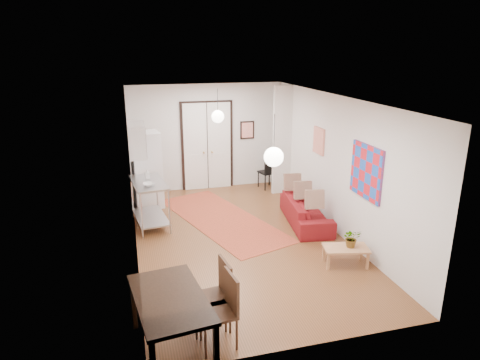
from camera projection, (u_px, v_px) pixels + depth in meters
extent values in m
plane|color=brown|center=(240.00, 238.00, 8.96)|extent=(7.00, 7.00, 0.00)
cube|color=white|center=(240.00, 98.00, 8.09)|extent=(4.20, 7.00, 0.02)
cube|color=silver|center=(207.00, 137.00, 11.75)|extent=(4.20, 0.02, 2.90)
cube|color=silver|center=(312.00, 248.00, 5.30)|extent=(4.20, 0.02, 2.90)
cube|color=silver|center=(131.00, 180.00, 8.01)|extent=(0.02, 7.00, 2.90)
cube|color=silver|center=(335.00, 165.00, 9.05)|extent=(0.02, 7.00, 2.90)
cube|color=white|center=(207.00, 147.00, 11.79)|extent=(1.44, 0.06, 2.50)
cube|color=silver|center=(282.00, 141.00, 11.33)|extent=(0.50, 0.10, 2.90)
cube|color=silver|center=(137.00, 140.00, 9.30)|extent=(0.35, 1.00, 0.70)
cube|color=red|center=(366.00, 172.00, 7.83)|extent=(0.05, 1.00, 1.00)
cube|color=#F3E3CA|center=(319.00, 141.00, 9.67)|extent=(0.05, 0.50, 0.60)
cube|color=red|center=(247.00, 130.00, 11.97)|extent=(0.40, 0.03, 0.50)
cube|color=#A36544|center=(129.00, 133.00, 9.71)|extent=(0.03, 0.44, 0.54)
sphere|color=white|center=(218.00, 117.00, 10.13)|extent=(0.30, 0.30, 0.30)
cylinder|color=black|center=(218.00, 100.00, 10.01)|extent=(0.01, 0.01, 0.50)
sphere|color=white|center=(274.00, 157.00, 6.45)|extent=(0.30, 0.30, 0.30)
cylinder|color=black|center=(274.00, 131.00, 6.33)|extent=(0.01, 0.01, 0.50)
cube|color=#B5432D|center=(221.00, 219.00, 9.94)|extent=(2.60, 4.17, 0.01)
imported|color=maroon|center=(306.00, 211.00, 9.64)|extent=(2.06, 1.04, 0.58)
cube|color=tan|center=(346.00, 248.00, 7.77)|extent=(0.88, 0.61, 0.04)
cube|color=tan|center=(332.00, 264.00, 7.57)|extent=(0.05, 0.05, 0.32)
cube|color=tan|center=(368.00, 259.00, 7.74)|extent=(0.05, 0.05, 0.32)
cube|color=tan|center=(323.00, 255.00, 7.90)|extent=(0.05, 0.05, 0.32)
cube|color=tan|center=(358.00, 250.00, 8.07)|extent=(0.05, 0.05, 0.32)
imported|color=#2F6A34|center=(352.00, 238.00, 7.73)|extent=(0.36, 0.33, 0.35)
cube|color=#ADB0B2|center=(148.00, 183.00, 9.32)|extent=(0.84, 1.41, 0.04)
cube|color=#ADB0B2|center=(151.00, 217.00, 9.56)|extent=(0.79, 1.37, 0.03)
cylinder|color=#ADB0B2|center=(137.00, 216.00, 8.82)|extent=(0.04, 0.04, 1.00)
cylinder|color=#ADB0B2|center=(166.00, 213.00, 8.96)|extent=(0.04, 0.04, 1.00)
cylinder|color=#ADB0B2|center=(135.00, 196.00, 9.98)|extent=(0.04, 0.04, 1.00)
cylinder|color=#ADB0B2|center=(161.00, 194.00, 10.12)|extent=(0.04, 0.04, 1.00)
imported|color=beige|center=(149.00, 184.00, 9.03)|extent=(0.27, 0.27, 0.06)
imported|color=teal|center=(147.00, 174.00, 9.51)|extent=(0.11, 0.11, 0.21)
cube|color=white|center=(147.00, 170.00, 10.49)|extent=(0.74, 0.74, 1.88)
cube|color=black|center=(170.00, 299.00, 5.40)|extent=(1.04, 1.59, 0.05)
cube|color=black|center=(210.00, 357.00, 4.98)|extent=(0.07, 0.07, 0.77)
cube|color=black|center=(140.00, 301.00, 6.07)|extent=(0.07, 0.07, 0.77)
cube|color=black|center=(192.00, 294.00, 6.25)|extent=(0.07, 0.07, 0.77)
cube|color=#3B2112|center=(210.00, 298.00, 5.96)|extent=(0.55, 0.53, 0.04)
cube|color=#3B2112|center=(207.00, 273.00, 6.08)|extent=(0.10, 0.47, 0.51)
cylinder|color=#3B2112|center=(199.00, 325.00, 5.79)|extent=(0.03, 0.03, 0.49)
cylinder|color=#3B2112|center=(228.00, 320.00, 5.89)|extent=(0.03, 0.03, 0.49)
cylinder|color=#3B2112|center=(194.00, 307.00, 6.18)|extent=(0.03, 0.03, 0.49)
cylinder|color=#3B2112|center=(222.00, 303.00, 6.28)|extent=(0.03, 0.03, 0.49)
cube|color=#3B2112|center=(216.00, 313.00, 5.63)|extent=(0.55, 0.53, 0.04)
cube|color=#3B2112|center=(212.00, 286.00, 5.75)|extent=(0.10, 0.47, 0.51)
cylinder|color=#3B2112|center=(204.00, 342.00, 5.45)|extent=(0.03, 0.03, 0.49)
cylinder|color=#3B2112|center=(235.00, 336.00, 5.55)|extent=(0.03, 0.03, 0.49)
cylinder|color=#3B2112|center=(198.00, 322.00, 5.85)|extent=(0.03, 0.03, 0.49)
cylinder|color=#3B2112|center=(227.00, 317.00, 5.95)|extent=(0.03, 0.03, 0.49)
cube|color=black|center=(267.00, 172.00, 12.01)|extent=(0.52, 0.52, 0.04)
cube|color=black|center=(265.00, 162.00, 12.12)|extent=(0.42, 0.14, 0.46)
cylinder|color=black|center=(263.00, 182.00, 11.87)|extent=(0.03, 0.03, 0.46)
cylinder|color=black|center=(276.00, 181.00, 11.96)|extent=(0.03, 0.03, 0.46)
cylinder|color=black|center=(259.00, 179.00, 12.21)|extent=(0.03, 0.03, 0.46)
cylinder|color=black|center=(271.00, 178.00, 12.30)|extent=(0.03, 0.03, 0.46)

